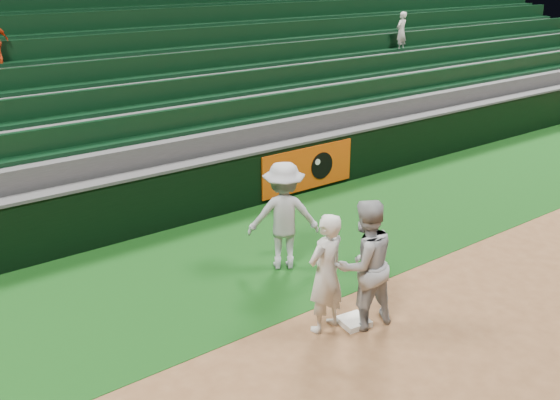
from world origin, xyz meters
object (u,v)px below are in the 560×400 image
object	(u,v)px
first_baseman	(326,273)
base_coach	(284,216)
baserunner	(364,264)
first_base	(354,322)

from	to	relation	value
first_baseman	base_coach	bearing A→B (deg)	-117.95
baserunner	first_baseman	bearing A→B (deg)	-15.34
first_base	base_coach	size ratio (longest dim) A/B	0.21
baserunner	base_coach	bearing A→B (deg)	-87.07
first_baseman	baserunner	distance (m)	0.58
first_baseman	base_coach	xyz separation A→B (m)	(0.74, 1.95, 0.06)
base_coach	first_baseman	bearing A→B (deg)	101.11
first_base	baserunner	bearing A→B (deg)	-22.38
first_baseman	first_base	bearing A→B (deg)	148.70
first_base	base_coach	distance (m)	2.35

